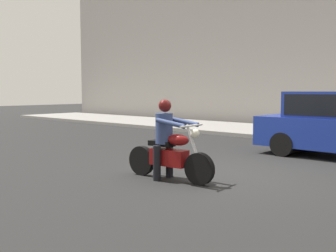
# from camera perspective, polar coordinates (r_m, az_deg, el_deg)

# --- Properties ---
(ground_plane) EXTENTS (80.00, 80.00, 0.00)m
(ground_plane) POSITION_cam_1_polar(r_m,az_deg,el_deg) (8.45, 8.54, -6.78)
(ground_plane) COLOR black
(motorcycle_with_rider_denim_blue) EXTENTS (2.02, 0.70, 1.57)m
(motorcycle_with_rider_denim_blue) POSITION_cam_1_polar(r_m,az_deg,el_deg) (7.64, 0.05, -3.05)
(motorcycle_with_rider_denim_blue) COLOR black
(motorcycle_with_rider_denim_blue) RESTS_ON ground_plane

